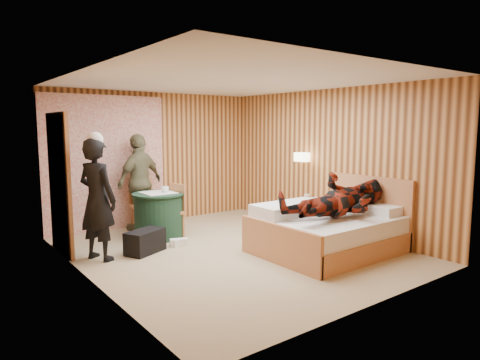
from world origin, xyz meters
TOP-DOWN VIEW (x-y plane):
  - floor at (0.00, 0.00)m, footprint 4.20×5.00m
  - ceiling at (0.00, 0.00)m, footprint 4.20×5.00m
  - wall_back at (0.00, 2.50)m, footprint 4.20×0.02m
  - wall_left at (-2.10, 0.00)m, footprint 0.02×5.00m
  - wall_right at (2.10, 0.00)m, footprint 0.02×5.00m
  - curtain at (-1.00, 2.43)m, footprint 2.20×0.08m
  - doorway at (-2.06, 1.40)m, footprint 0.06×0.90m
  - wall_lamp at (1.92, 0.45)m, footprint 0.26×0.24m
  - bed at (1.13, -0.89)m, footprint 1.99×1.55m
  - nightstand at (1.88, 0.14)m, footprint 0.42×0.57m
  - round_table at (-0.52, 1.35)m, footprint 0.86×0.86m
  - chair_far at (-0.50, 2.03)m, footprint 0.50×0.50m
  - chair_near at (-0.31, 1.22)m, footprint 0.46×0.46m
  - duffel_bag at (-1.08, 0.67)m, footprint 0.67×0.54m
  - sneaker_left at (-0.49, 0.67)m, footprint 0.25×0.11m
  - sneaker_right at (-0.52, 0.68)m, footprint 0.28×0.19m
  - woman_standing at (-1.73, 0.76)m, footprint 0.63×0.73m
  - man_at_table at (-0.52, 2.07)m, footprint 1.09×0.77m
  - man_on_bed at (1.15, -1.12)m, footprint 0.86×0.67m
  - book_lower at (1.88, 0.09)m, footprint 0.18×0.23m
  - book_upper at (1.88, 0.09)m, footprint 0.17×0.23m
  - cup_nightstand at (1.88, 0.27)m, footprint 0.11×0.11m
  - cup_table at (-0.42, 1.30)m, footprint 0.14×0.14m

SIDE VIEW (x-z plane):
  - floor at x=0.00m, z-range -0.01..0.01m
  - sneaker_left at x=-0.49m, z-range 0.00..0.11m
  - sneaker_right at x=-0.52m, z-range 0.00..0.12m
  - duffel_bag at x=-1.08m, z-range 0.00..0.34m
  - nightstand at x=1.88m, z-range 0.01..0.56m
  - bed at x=1.13m, z-range -0.22..0.84m
  - round_table at x=-0.52m, z-range 0.00..0.77m
  - chair_near at x=-0.31m, z-range 0.07..0.97m
  - chair_far at x=-0.50m, z-range 0.07..1.00m
  - book_lower at x=1.88m, z-range 0.55..0.57m
  - book_upper at x=1.88m, z-range 0.57..0.59m
  - cup_nightstand at x=1.88m, z-range 0.55..0.64m
  - cup_table at x=-0.42m, z-range 0.77..0.86m
  - woman_standing at x=-1.73m, z-range 0.00..1.70m
  - man_at_table at x=-0.52m, z-range 0.00..1.72m
  - man_on_bed at x=1.15m, z-range 0.08..1.85m
  - doorway at x=-2.06m, z-range 0.00..2.05m
  - curtain at x=-1.00m, z-range 0.00..2.40m
  - wall_back at x=0.00m, z-range 0.00..2.50m
  - wall_left at x=-2.10m, z-range 0.00..2.50m
  - wall_right at x=2.10m, z-range 0.00..2.50m
  - wall_lamp at x=1.92m, z-range 1.22..1.38m
  - ceiling at x=0.00m, z-range 2.50..2.50m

